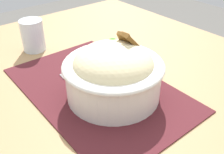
{
  "coord_description": "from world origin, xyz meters",
  "views": [
    {
      "loc": [
        -0.38,
        0.3,
        1.11
      ],
      "look_at": [
        -0.01,
        0.0,
        0.81
      ],
      "focal_mm": 42.05,
      "sensor_mm": 36.0,
      "label": 1
    }
  ],
  "objects": [
    {
      "name": "table",
      "position": [
        0.0,
        0.0,
        0.69
      ],
      "size": [
        1.15,
        0.97,
        0.75
      ],
      "color": "#99754C",
      "rests_on": "ground_plane"
    },
    {
      "name": "placemat",
      "position": [
        0.03,
        0.01,
        0.75
      ],
      "size": [
        0.45,
        0.29,
        0.0
      ],
      "primitive_type": "cube",
      "rotation": [
        0.0,
        0.0,
        -0.01
      ],
      "color": "#47191E",
      "rests_on": "table"
    },
    {
      "name": "bowl",
      "position": [
        -0.01,
        0.0,
        0.82
      ],
      "size": [
        0.24,
        0.24,
        0.14
      ],
      "color": "silver",
      "rests_on": "placemat"
    },
    {
      "name": "fork",
      "position": [
        0.12,
        -0.01,
        0.76
      ],
      "size": [
        0.03,
        0.13,
        0.0
      ],
      "color": "silver",
      "rests_on": "placemat"
    },
    {
      "name": "drinking_glass",
      "position": [
        0.32,
        0.03,
        0.79
      ],
      "size": [
        0.07,
        0.07,
        0.09
      ],
      "color": "silver",
      "rests_on": "table"
    }
  ]
}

